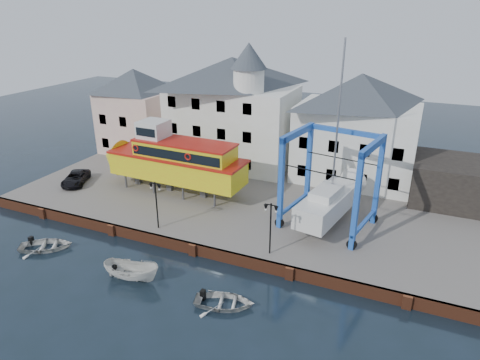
% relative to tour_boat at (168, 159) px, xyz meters
% --- Properties ---
extents(ground, '(140.00, 140.00, 0.00)m').
position_rel_tour_boat_xyz_m(ground, '(7.36, -8.42, -4.32)').
color(ground, '#17242C').
rests_on(ground, ground).
extents(hardstanding, '(44.00, 22.00, 1.00)m').
position_rel_tour_boat_xyz_m(hardstanding, '(7.36, 2.58, -3.82)').
color(hardstanding, slate).
rests_on(hardstanding, ground).
extents(quay_wall, '(44.00, 0.47, 1.00)m').
position_rel_tour_boat_xyz_m(quay_wall, '(7.36, -8.31, -3.82)').
color(quay_wall, brown).
rests_on(quay_wall, ground).
extents(building_pink, '(8.00, 7.00, 10.30)m').
position_rel_tour_boat_xyz_m(building_pink, '(-10.64, 9.58, 1.83)').
color(building_pink, beige).
rests_on(building_pink, hardstanding).
extents(building_white_main, '(14.00, 8.30, 14.00)m').
position_rel_tour_boat_xyz_m(building_white_main, '(2.49, 9.97, 3.02)').
color(building_white_main, silver).
rests_on(building_white_main, hardstanding).
extents(building_white_right, '(12.00, 8.00, 11.20)m').
position_rel_tour_boat_xyz_m(building_white_right, '(16.36, 10.58, 2.28)').
color(building_white_right, silver).
rests_on(building_white_right, hardstanding).
extents(shed_dark, '(8.00, 7.00, 4.00)m').
position_rel_tour_boat_xyz_m(shed_dark, '(26.36, 8.58, -1.32)').
color(shed_dark, black).
rests_on(shed_dark, hardstanding).
extents(lamp_post_left, '(1.12, 0.32, 4.20)m').
position_rel_tour_boat_xyz_m(lamp_post_left, '(3.36, -7.22, -0.14)').
color(lamp_post_left, black).
rests_on(lamp_post_left, hardstanding).
extents(lamp_post_right, '(1.12, 0.32, 4.20)m').
position_rel_tour_boat_xyz_m(lamp_post_right, '(13.36, -7.22, -0.14)').
color(lamp_post_right, black).
rests_on(lamp_post_right, hardstanding).
extents(tour_boat, '(16.27, 4.37, 7.04)m').
position_rel_tour_boat_xyz_m(tour_boat, '(0.00, 0.00, 0.00)').
color(tour_boat, '#59595E').
rests_on(tour_boat, hardstanding).
extents(travel_lift, '(7.99, 10.40, 15.26)m').
position_rel_tour_boat_xyz_m(travel_lift, '(16.43, -0.09, -0.78)').
color(travel_lift, blue).
rests_on(travel_lift, hardstanding).
extents(van, '(3.70, 4.85, 1.22)m').
position_rel_tour_boat_xyz_m(van, '(-10.00, -2.54, -2.71)').
color(van, black).
rests_on(van, hardstanding).
extents(motorboat_a, '(4.48, 2.25, 1.65)m').
position_rel_tour_boat_xyz_m(motorboat_a, '(4.93, -13.06, -4.32)').
color(motorboat_a, silver).
rests_on(motorboat_a, ground).
extents(motorboat_b, '(4.60, 3.81, 0.82)m').
position_rel_tour_boat_xyz_m(motorboat_b, '(12.31, -13.01, -4.32)').
color(motorboat_b, silver).
rests_on(motorboat_b, ground).
extents(motorboat_d, '(5.06, 4.67, 0.85)m').
position_rel_tour_boat_xyz_m(motorboat_d, '(-4.10, -12.42, -4.32)').
color(motorboat_d, silver).
rests_on(motorboat_d, ground).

